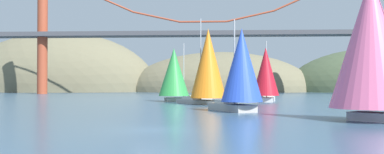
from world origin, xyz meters
name	(u,v)px	position (x,y,z in m)	size (l,w,h in m)	color
ground_plane	(153,130)	(0.00, 0.00, 0.00)	(360.00, 360.00, 0.00)	#385670
headland_center	(220,92)	(5.00, 135.00, 0.00)	(68.71, 44.00, 28.80)	#6B664C
headland_right	(375,92)	(60.00, 135.00, 0.00)	(63.43, 44.00, 31.01)	#425138
headland_left	(59,91)	(-55.00, 135.00, 0.00)	(74.30, 44.00, 44.14)	#6B664C
suspension_bridge	(203,31)	(0.00, 95.00, 17.44)	(126.24, 6.00, 37.12)	#A34228
sailboat_crimson_sail	(266,74)	(11.29, 42.16, 4.27)	(4.70, 8.38, 9.51)	white
sailboat_orange_sail	(208,65)	(2.55, 32.80, 5.26)	(8.08, 9.38, 11.73)	#B7B2A8
sailboat_green_sail	(175,74)	(-2.78, 42.65, 4.37)	(8.98, 5.94, 9.18)	#B7B2A8
sailboat_pink_spinnaker	(372,43)	(15.29, 7.12, 5.76)	(9.77, 9.77, 11.70)	white
sailboat_blue_spinnaker	(241,69)	(6.12, 17.27, 4.23)	(6.10, 8.18, 9.27)	#B7B2A8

